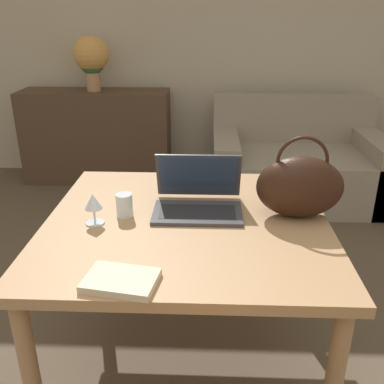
{
  "coord_description": "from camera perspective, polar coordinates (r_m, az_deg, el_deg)",
  "views": [
    {
      "loc": [
        0.07,
        -0.71,
        1.5
      ],
      "look_at": [
        0.01,
        0.82,
        0.85
      ],
      "focal_mm": 40.0,
      "sensor_mm": 36.0,
      "label": 1
    }
  ],
  "objects": [
    {
      "name": "laptop",
      "position": [
        1.8,
        0.8,
        -0.39
      ],
      "size": [
        0.36,
        0.3,
        0.22
      ],
      "color": "#38383D",
      "rests_on": "dining_table"
    },
    {
      "name": "flower_vase",
      "position": [
        3.98,
        -13.28,
        17.05
      ],
      "size": [
        0.31,
        0.31,
        0.47
      ],
      "color": "tan",
      "rests_on": "sideboard"
    },
    {
      "name": "drinking_glass",
      "position": [
        1.75,
        -9.01,
        -1.75
      ],
      "size": [
        0.07,
        0.07,
        0.1
      ],
      "color": "silver",
      "rests_on": "dining_table"
    },
    {
      "name": "handbag",
      "position": [
        1.75,
        14.18,
        0.77
      ],
      "size": [
        0.35,
        0.19,
        0.34
      ],
      "color": "black",
      "rests_on": "dining_table"
    },
    {
      "name": "wall_back",
      "position": [
        4.13,
        1.41,
        20.91
      ],
      "size": [
        10.0,
        0.06,
        2.7
      ],
      "color": "#BCB29E",
      "rests_on": "ground_plane"
    },
    {
      "name": "book",
      "position": [
        1.35,
        -9.46,
        -11.56
      ],
      "size": [
        0.24,
        0.19,
        0.02
      ],
      "rotation": [
        0.0,
        0.0,
        -0.17
      ],
      "color": "beige",
      "rests_on": "dining_table"
    },
    {
      "name": "wine_glass",
      "position": [
        1.7,
        -13.03,
        -1.53
      ],
      "size": [
        0.07,
        0.07,
        0.12
      ],
      "color": "silver",
      "rests_on": "dining_table"
    },
    {
      "name": "couch",
      "position": [
        3.77,
        13.67,
        3.47
      ],
      "size": [
        1.42,
        0.93,
        0.82
      ],
      "color": "gray",
      "rests_on": "ground_plane"
    },
    {
      "name": "sideboard",
      "position": [
        4.12,
        -12.51,
        7.26
      ],
      "size": [
        1.34,
        0.4,
        0.84
      ],
      "color": "#4C3828",
      "rests_on": "ground_plane"
    },
    {
      "name": "dining_table",
      "position": [
        1.76,
        -0.68,
        -6.04
      ],
      "size": [
        1.13,
        1.07,
        0.73
      ],
      "color": "#A87F56",
      "rests_on": "ground_plane"
    }
  ]
}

